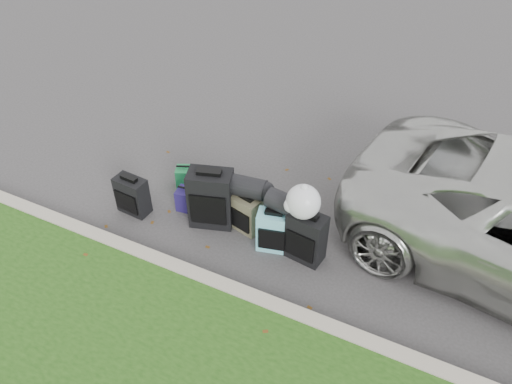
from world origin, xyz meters
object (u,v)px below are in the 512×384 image
at_px(suitcase_large_black_right, 306,237).
at_px(tote_navy, 188,199).
at_px(suitcase_small_black, 132,195).
at_px(suitcase_teal, 273,231).
at_px(suitcase_large_black_left, 211,198).
at_px(tote_green, 186,177).
at_px(suitcase_olive, 246,214).

distance_m(suitcase_large_black_right, tote_navy, 1.79).
bearing_deg(suitcase_small_black, suitcase_teal, 9.87).
height_order(suitcase_large_black_left, tote_green, suitcase_large_black_left).
bearing_deg(suitcase_small_black, tote_green, 69.41).
bearing_deg(suitcase_olive, suitcase_large_black_right, 5.78).
height_order(suitcase_olive, tote_navy, suitcase_olive).
bearing_deg(suitcase_large_black_right, suitcase_olive, 178.87).
distance_m(suitcase_small_black, suitcase_large_black_right, 2.43).
height_order(suitcase_large_black_left, suitcase_olive, suitcase_large_black_left).
height_order(suitcase_large_black_left, suitcase_teal, suitcase_large_black_left).
bearing_deg(suitcase_teal, tote_navy, 158.98).
bearing_deg(suitcase_teal, suitcase_olive, 146.74).
bearing_deg(suitcase_small_black, suitcase_large_black_left, 18.66).
bearing_deg(tote_navy, tote_green, 117.05).
bearing_deg(suitcase_large_black_left, tote_navy, 151.00).
xyz_separation_m(suitcase_small_black, tote_green, (0.36, 0.77, -0.11)).
height_order(suitcase_large_black_right, tote_navy, suitcase_large_black_right).
xyz_separation_m(suitcase_large_black_left, suitcase_teal, (0.92, -0.08, -0.12)).
height_order(suitcase_small_black, tote_navy, suitcase_small_black).
bearing_deg(tote_navy, suitcase_teal, -14.82).
height_order(suitcase_large_black_left, tote_navy, suitcase_large_black_left).
relative_size(suitcase_large_black_left, suitcase_olive, 1.57).
height_order(suitcase_olive, tote_green, suitcase_olive).
distance_m(suitcase_small_black, suitcase_large_black_left, 1.11).
distance_m(suitcase_olive, tote_navy, 0.90).
distance_m(suitcase_teal, tote_green, 1.74).
distance_m(suitcase_small_black, suitcase_teal, 2.00).
xyz_separation_m(suitcase_olive, suitcase_teal, (0.45, -0.16, 0.02)).
relative_size(suitcase_small_black, tote_navy, 1.72).
height_order(suitcase_small_black, suitcase_large_black_right, suitcase_large_black_right).
xyz_separation_m(suitcase_large_black_left, suitcase_large_black_right, (1.35, -0.05, -0.07)).
xyz_separation_m(suitcase_large_black_right, tote_green, (-2.06, 0.55, -0.18)).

